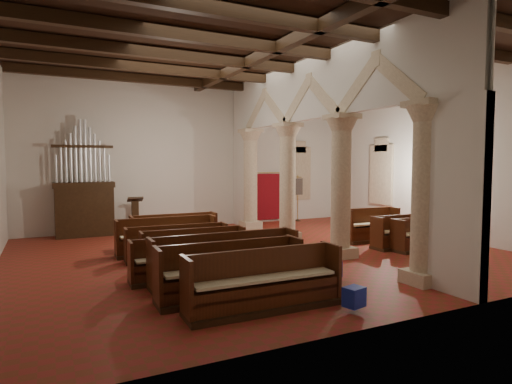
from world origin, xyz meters
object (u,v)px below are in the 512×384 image
object	(u,v)px
lectern	(135,218)
processional_banner	(298,205)
nave_pew_0	(265,290)
pipe_organ	(84,199)
aisle_pew_0	(421,239)

from	to	relation	value
lectern	processional_banner	size ratio (longest dim) A/B	0.66
nave_pew_0	pipe_organ	bearing A→B (deg)	104.24
pipe_organ	processional_banner	distance (m)	9.22
lectern	processional_banner	world-z (taller)	processional_banner
pipe_organ	nave_pew_0	world-z (taller)	pipe_organ
aisle_pew_0	pipe_organ	bearing A→B (deg)	138.27
processional_banner	pipe_organ	bearing A→B (deg)	-179.79
pipe_organ	lectern	distance (m)	1.98
pipe_organ	nave_pew_0	bearing A→B (deg)	-76.82
pipe_organ	aisle_pew_0	bearing A→B (deg)	-38.34
pipe_organ	processional_banner	xyz separation A→B (m)	(9.20, -0.01, -0.61)
pipe_organ	aisle_pew_0	xyz separation A→B (m)	(9.20, -7.27, -1.03)
pipe_organ	nave_pew_0	xyz separation A→B (m)	(2.33, -9.95, -1.00)
pipe_organ	processional_banner	world-z (taller)	pipe_organ
lectern	nave_pew_0	xyz separation A→B (m)	(0.51, -9.94, -0.22)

